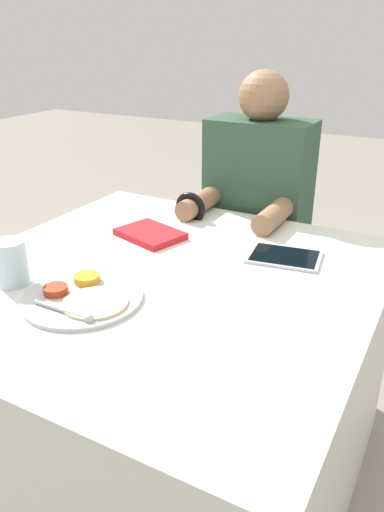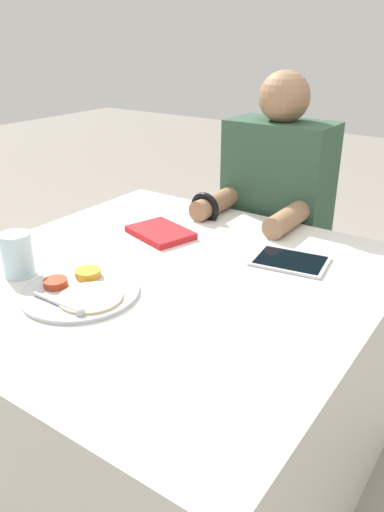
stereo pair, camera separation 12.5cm
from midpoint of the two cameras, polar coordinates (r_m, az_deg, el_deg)
ground_plane at (r=1.74m, az=-5.09°, el=-23.75°), size 12.00×12.00×0.00m
dining_table at (r=1.50m, az=-5.61°, el=-14.52°), size 1.07×1.09×0.72m
thali_tray at (r=1.21m, az=-15.31°, el=-4.62°), size 0.28×0.28×0.03m
red_notebook at (r=1.54m, az=-7.14°, el=2.42°), size 0.23×0.19×0.02m
tablet_device at (r=1.40m, az=8.01°, el=-0.14°), size 0.22×0.17×0.01m
person_diner at (r=1.90m, az=5.19°, el=1.30°), size 0.37×0.42×1.18m
drinking_glass at (r=1.32m, az=-22.54°, el=-0.78°), size 0.08×0.08×0.11m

